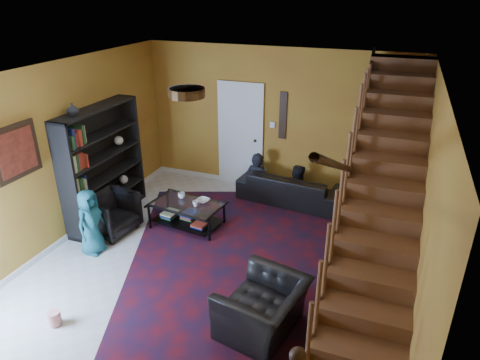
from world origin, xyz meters
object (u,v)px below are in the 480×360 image
at_px(bookshelf, 103,167).
at_px(sofa, 291,188).
at_px(armchair_right, 263,308).
at_px(coffee_table, 187,213).
at_px(armchair_left, 110,213).

bearing_deg(bookshelf, sofa, 30.51).
relative_size(bookshelf, sofa, 1.01).
distance_m(armchair_right, coffee_table, 2.69).
distance_m(sofa, armchair_right, 3.42).
bearing_deg(armchair_right, armchair_left, -100.86).
bearing_deg(bookshelf, coffee_table, 6.69).
xyz_separation_m(bookshelf, armchair_left, (0.35, -0.42, -0.62)).
bearing_deg(sofa, coffee_table, 53.10).
bearing_deg(bookshelf, armchair_right, -26.22).
bearing_deg(armchair_left, armchair_right, -103.90).
bearing_deg(armchair_right, coffee_table, -122.03).
relative_size(armchair_left, armchair_right, 0.77).
relative_size(sofa, armchair_right, 1.97).
distance_m(bookshelf, armchair_left, 0.83).
bearing_deg(sofa, armchair_right, 104.83).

